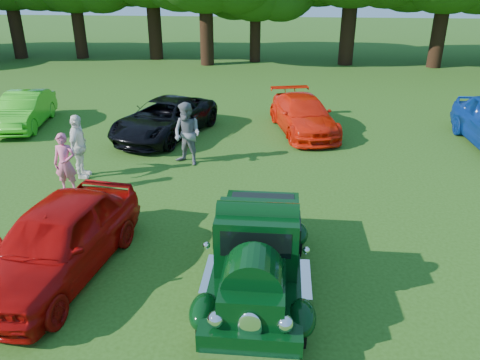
# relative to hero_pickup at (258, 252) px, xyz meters

# --- Properties ---
(ground) EXTENTS (120.00, 120.00, 0.00)m
(ground) POSITION_rel_hero_pickup_xyz_m (-0.47, 0.55, -0.75)
(ground) COLOR #274C11
(ground) RESTS_ON ground
(hero_pickup) EXTENTS (2.06, 4.42, 1.73)m
(hero_pickup) POSITION_rel_hero_pickup_xyz_m (0.00, 0.00, 0.00)
(hero_pickup) COLOR black
(hero_pickup) RESTS_ON ground
(red_convertible) EXTENTS (2.38, 4.68, 1.53)m
(red_convertible) POSITION_rel_hero_pickup_xyz_m (-3.94, 0.05, 0.01)
(red_convertible) COLOR #A90907
(red_convertible) RESTS_ON ground
(back_car_lime) EXTENTS (2.11, 4.21, 1.32)m
(back_car_lime) POSITION_rel_hero_pickup_xyz_m (-9.67, 9.42, -0.09)
(back_car_lime) COLOR green
(back_car_lime) RESTS_ON ground
(back_car_black) EXTENTS (3.63, 5.31, 1.35)m
(back_car_black) POSITION_rel_hero_pickup_xyz_m (-3.93, 8.77, -0.07)
(back_car_black) COLOR black
(back_car_black) RESTS_ON ground
(back_car_orange) EXTENTS (2.92, 4.87, 1.32)m
(back_car_orange) POSITION_rel_hero_pickup_xyz_m (1.15, 9.76, -0.09)
(back_car_orange) COLOR red
(back_car_orange) RESTS_ON ground
(spectator_pink) EXTENTS (0.63, 0.43, 1.67)m
(spectator_pink) POSITION_rel_hero_pickup_xyz_m (-5.45, 3.79, 0.09)
(spectator_pink) COLOR #E75F8B
(spectator_pink) RESTS_ON ground
(spectator_grey) EXTENTS (1.19, 1.10, 1.97)m
(spectator_grey) POSITION_rel_hero_pickup_xyz_m (-2.55, 6.12, 0.23)
(spectator_grey) COLOR slate
(spectator_grey) RESTS_ON ground
(spectator_white) EXTENTS (0.56, 1.15, 1.90)m
(spectator_white) POSITION_rel_hero_pickup_xyz_m (-5.47, 4.79, 0.20)
(spectator_white) COLOR white
(spectator_white) RESTS_ON ground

